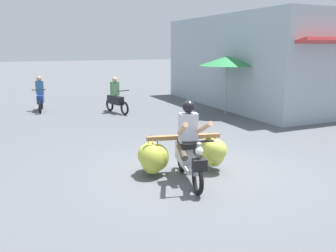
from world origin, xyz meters
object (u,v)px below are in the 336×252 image
Objects in this scene: motorbike_main_loaded at (182,152)px; motorbike_distant_ahead_left at (116,98)px; motorbike_distant_ahead_right at (40,97)px; market_umbrella_near_shop at (227,61)px.

motorbike_distant_ahead_left is at bearing 84.88° from motorbike_main_loaded.
motorbike_distant_ahead_left is at bearing -31.28° from motorbike_distant_ahead_right.
market_umbrella_near_shop is (4.38, 5.19, 1.56)m from motorbike_main_loaded.
motorbike_main_loaded is at bearing -130.17° from market_umbrella_near_shop.
market_umbrella_near_shop is at bearing 49.83° from motorbike_main_loaded.
motorbike_distant_ahead_right is at bearing 102.78° from motorbike_main_loaded.
motorbike_distant_ahead_left is at bearing 150.98° from market_umbrella_near_shop.
motorbike_distant_ahead_right is 7.53m from market_umbrella_near_shop.
motorbike_distant_ahead_right is at bearing 148.72° from motorbike_distant_ahead_left.
motorbike_distant_ahead_left is 4.51m from market_umbrella_near_shop.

